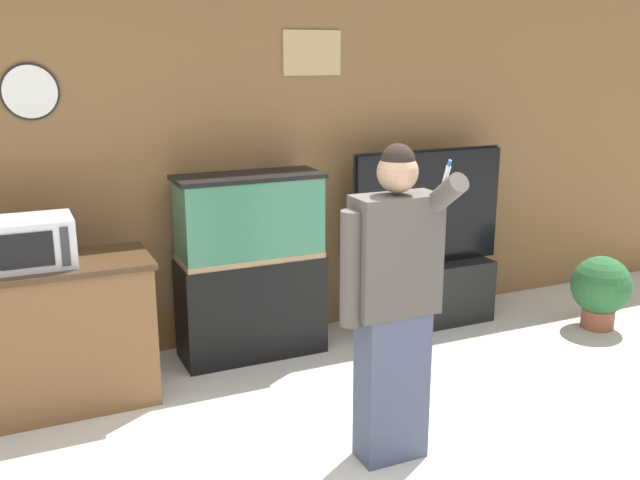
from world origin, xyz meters
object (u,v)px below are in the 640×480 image
at_px(microwave, 32,242).
at_px(person_standing, 393,302).
at_px(tv_on_stand, 426,274).
at_px(aquarium_on_stand, 250,267).
at_px(potted_plant, 601,288).
at_px(counter_island, 35,338).

xyz_separation_m(microwave, person_standing, (1.62, -1.32, -0.17)).
bearing_deg(tv_on_stand, microwave, -174.71).
bearing_deg(aquarium_on_stand, potted_plant, -13.71).
distance_m(microwave, person_standing, 2.10).
bearing_deg(counter_island, microwave, -17.52).
height_order(microwave, person_standing, person_standing).
height_order(tv_on_stand, person_standing, person_standing).
relative_size(microwave, person_standing, 0.27).
height_order(counter_island, tv_on_stand, tv_on_stand).
height_order(counter_island, aquarium_on_stand, aquarium_on_stand).
bearing_deg(aquarium_on_stand, counter_island, -170.14).
relative_size(microwave, tv_on_stand, 0.33).
distance_m(person_standing, potted_plant, 2.64).
relative_size(person_standing, potted_plant, 2.92).
bearing_deg(potted_plant, tv_on_stand, 151.39).
bearing_deg(microwave, person_standing, -39.06).
height_order(microwave, potted_plant, microwave).
xyz_separation_m(aquarium_on_stand, person_standing, (0.23, -1.58, 0.22)).
xyz_separation_m(microwave, potted_plant, (4.03, -0.38, -0.72)).
xyz_separation_m(microwave, aquarium_on_stand, (1.40, 0.26, -0.40)).
distance_m(counter_island, person_standing, 2.17).
xyz_separation_m(person_standing, potted_plant, (2.41, 0.93, -0.55)).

